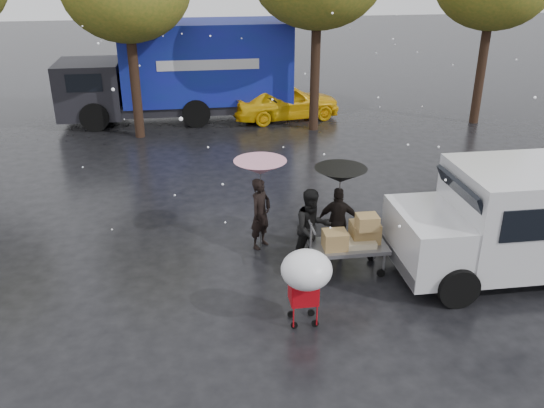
{
  "coord_description": "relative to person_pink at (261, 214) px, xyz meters",
  "views": [
    {
      "loc": [
        -1.76,
        -9.22,
        5.92
      ],
      "look_at": [
        -0.28,
        1.0,
        1.28
      ],
      "focal_mm": 38.0,
      "sensor_mm": 36.0,
      "label": 1
    }
  ],
  "objects": [
    {
      "name": "ground",
      "position": [
        0.43,
        -1.66,
        -0.78
      ],
      "size": [
        90.0,
        90.0,
        0.0
      ],
      "primitive_type": "plane",
      "color": "black",
      "rests_on": "ground"
    },
    {
      "name": "person_pink",
      "position": [
        0.0,
        0.0,
        0.0
      ],
      "size": [
        0.66,
        0.67,
        1.55
      ],
      "primitive_type": "imported",
      "rotation": [
        0.0,
        0.0,
        0.82
      ],
      "color": "black",
      "rests_on": "ground"
    },
    {
      "name": "person_middle",
      "position": [
        0.91,
        -0.94,
        0.05
      ],
      "size": [
        0.93,
        0.8,
        1.65
      ],
      "primitive_type": "imported",
      "rotation": [
        0.0,
        0.0,
        0.24
      ],
      "color": "black",
      "rests_on": "ground"
    },
    {
      "name": "person_black",
      "position": [
        1.54,
        -0.53,
        -0.04
      ],
      "size": [
        0.92,
        0.53,
        1.48
      ],
      "primitive_type": "imported",
      "rotation": [
        0.0,
        0.0,
        2.94
      ],
      "color": "black",
      "rests_on": "ground"
    },
    {
      "name": "umbrella_pink",
      "position": [
        0.0,
        -0.0,
        1.03
      ],
      "size": [
        1.09,
        1.09,
        1.96
      ],
      "color": "#4C4C4C",
      "rests_on": "ground"
    },
    {
      "name": "umbrella_black",
      "position": [
        1.54,
        -0.53,
        0.98
      ],
      "size": [
        1.06,
        1.06,
        1.91
      ],
      "color": "#4C4C4C",
      "rests_on": "ground"
    },
    {
      "name": "vendor_cart",
      "position": [
        1.65,
        -1.27,
        -0.05
      ],
      "size": [
        1.52,
        0.8,
        1.27
      ],
      "color": "slate",
      "rests_on": "ground"
    },
    {
      "name": "shopping_cart",
      "position": [
        0.37,
        -2.98,
        0.29
      ],
      "size": [
        0.84,
        0.84,
        1.46
      ],
      "color": "red",
      "rests_on": "ground"
    },
    {
      "name": "white_van",
      "position": [
        5.0,
        -1.76,
        0.39
      ],
      "size": [
        4.91,
        2.18,
        2.2
      ],
      "color": "silver",
      "rests_on": "ground"
    },
    {
      "name": "blue_truck",
      "position": [
        -1.47,
        10.37,
        0.98
      ],
      "size": [
        8.3,
        2.6,
        3.5
      ],
      "color": "navy",
      "rests_on": "ground"
    },
    {
      "name": "box_ground_near",
      "position": [
        3.66,
        -1.35,
        -0.56
      ],
      "size": [
        0.56,
        0.5,
        0.43
      ],
      "primitive_type": "cube",
      "rotation": [
        0.0,
        0.0,
        -0.3
      ],
      "color": "olive",
      "rests_on": "ground"
    },
    {
      "name": "box_ground_far",
      "position": [
        2.72,
        -0.22,
        -0.61
      ],
      "size": [
        0.47,
        0.39,
        0.32
      ],
      "primitive_type": "cube",
      "rotation": [
        0.0,
        0.0,
        0.18
      ],
      "color": "olive",
      "rests_on": "ground"
    },
    {
      "name": "yellow_taxi",
      "position": [
        2.15,
        9.81,
        -0.09
      ],
      "size": [
        4.22,
        2.3,
        1.36
      ],
      "primitive_type": "imported",
      "rotation": [
        0.0,
        0.0,
        1.75
      ],
      "color": "yellow",
      "rests_on": "ground"
    }
  ]
}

